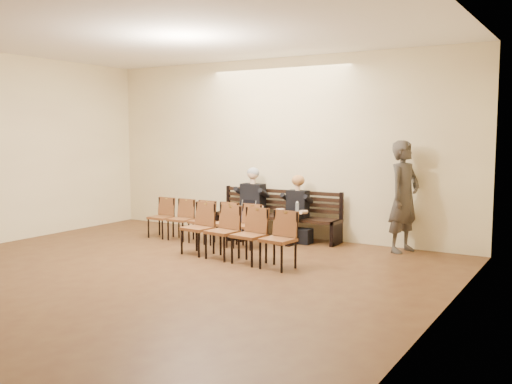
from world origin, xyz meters
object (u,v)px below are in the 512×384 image
water_bottle (297,214)px  chair_row_back (235,234)px  seated_man (250,203)px  laptop (245,209)px  seated_woman (295,212)px  passerby (404,188)px  bench (276,227)px  bag (301,236)px  chair_row_front (202,222)px

water_bottle → chair_row_back: size_ratio=0.11×
seated_man → laptop: bearing=-92.5°
seated_woman → laptop: bearing=-170.4°
chair_row_back → passerby: bearing=52.0°
seated_woman → bench: bearing=165.8°
seated_man → bag: seated_man is taller
seated_woman → laptop: size_ratio=3.54×
seated_woman → passerby: (2.00, 0.16, 0.54)m
bench → chair_row_front: size_ratio=1.08×
bench → laptop: size_ratio=8.12×
laptop → chair_row_front: chair_row_front is taller
laptop → passerby: size_ratio=0.15×
bag → chair_row_back: (-0.25, -1.85, 0.30)m
seated_woman → bag: seated_woman is taller
chair_row_back → laptop: bearing=124.6°
bench → bag: (0.64, -0.20, -0.09)m
passerby → chair_row_front: size_ratio=0.92×
seated_woman → chair_row_back: (-0.08, -1.93, -0.13)m
bench → laptop: laptop is taller
seated_man → chair_row_back: seated_man is taller
seated_woman → bag: 0.47m
passerby → chair_row_front: 3.72m
seated_man → laptop: (-0.01, -0.17, -0.11)m
bench → chair_row_front: bearing=-132.4°
seated_man → chair_row_back: size_ratio=0.63×
bench → bag: bearing=-17.0°
laptop → chair_row_front: bearing=-125.1°
passerby → bag: bearing=113.4°
seated_man → seated_woman: seated_man is taller
seated_woman → laptop: (-1.00, -0.17, -0.00)m
laptop → chair_row_front: (-0.47, -0.80, -0.17)m
chair_row_front → bench: bearing=47.9°
laptop → chair_row_back: bearing=-67.1°
seated_woman → passerby: 2.08m
seated_woman → bag: bearing=-24.4°
seated_man → bag: 1.28m
seated_man → water_bottle: (1.14, -0.22, -0.11)m
seated_man → seated_woman: bearing=0.0°
water_bottle → passerby: (1.85, 0.38, 0.54)m
bag → chair_row_front: size_ratio=0.16×
bench → passerby: passerby is taller
chair_row_front → bag: bearing=28.8°
bench → chair_row_back: bearing=-79.1°
passerby → chair_row_back: size_ratio=1.03×
laptop → chair_row_front: size_ratio=0.13×
chair_row_front → chair_row_back: size_ratio=1.13×
seated_woman → chair_row_back: bearing=-92.4°
water_bottle → passerby: size_ratio=0.10×
seated_man → bag: bearing=-3.8°
laptop → water_bottle: size_ratio=1.39×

